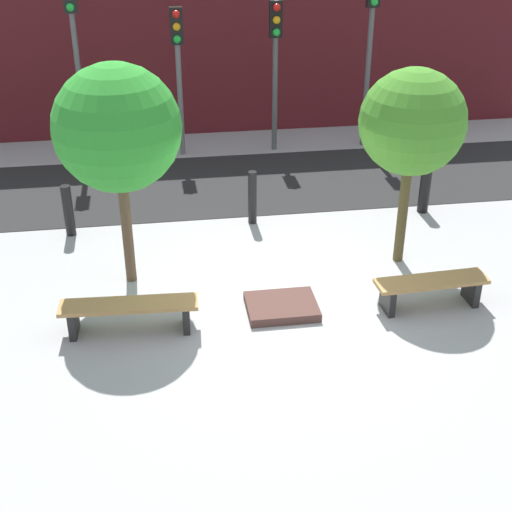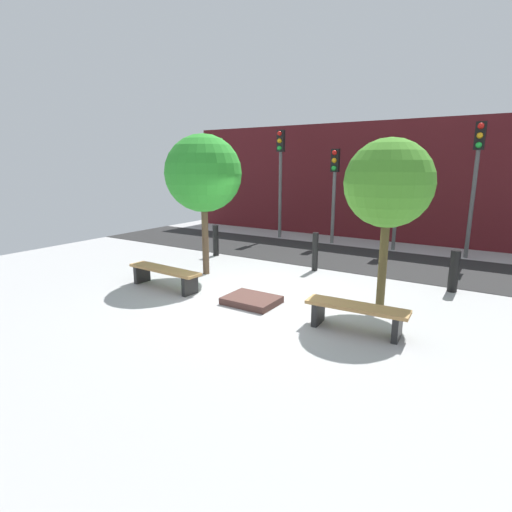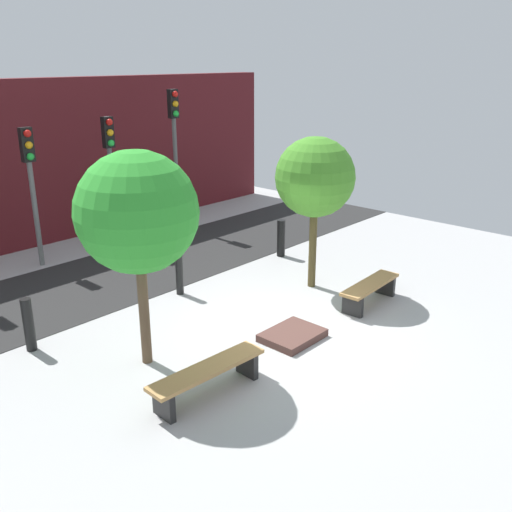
{
  "view_description": "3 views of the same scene",
  "coord_description": "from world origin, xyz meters",
  "views": [
    {
      "loc": [
        -1.72,
        -9.22,
        5.89
      ],
      "look_at": [
        -0.37,
        -0.19,
        0.9
      ],
      "focal_mm": 50.0,
      "sensor_mm": 36.0,
      "label": 1
    },
    {
      "loc": [
        4.24,
        -6.79,
        2.78
      ],
      "look_at": [
        -0.09,
        -0.02,
        0.93
      ],
      "focal_mm": 28.0,
      "sensor_mm": 36.0,
      "label": 2
    },
    {
      "loc": [
        -7.21,
        -6.01,
        4.77
      ],
      "look_at": [
        -0.11,
        0.46,
        1.42
      ],
      "focal_mm": 40.0,
      "sensor_mm": 36.0,
      "label": 3
    }
  ],
  "objects": [
    {
      "name": "bench_left",
      "position": [
        -2.25,
        -0.52,
        0.34
      ],
      "size": [
        1.98,
        0.52,
        0.47
      ],
      "rotation": [
        0.0,
        0.0,
        -0.05
      ],
      "color": "black",
      "rests_on": "ground"
    },
    {
      "name": "bollard_center",
      "position": [
        3.34,
        2.75,
        0.47
      ],
      "size": [
        0.21,
        0.21,
        0.94
      ],
      "primitive_type": "cylinder",
      "color": "black",
      "rests_on": "ground"
    },
    {
      "name": "planter_bed",
      "position": [
        0.0,
        -0.32,
        0.07
      ],
      "size": [
        1.06,
        0.82,
        0.14
      ],
      "primitive_type": "cube",
      "color": "#50332D",
      "rests_on": "ground"
    },
    {
      "name": "ground_plane",
      "position": [
        0.0,
        0.0,
        0.0
      ],
      "size": [
        18.0,
        18.0,
        0.0
      ],
      "primitive_type": "plane",
      "color": "#A6A6A6"
    },
    {
      "name": "traffic_light_mid_west",
      "position": [
        -1.08,
        6.61,
        2.29
      ],
      "size": [
        0.28,
        0.27,
        3.29
      ],
      "color": "slate",
      "rests_on": "ground"
    },
    {
      "name": "tree_behind_left_bench",
      "position": [
        -2.25,
        0.95,
        2.54
      ],
      "size": [
        1.9,
        1.9,
        3.51
      ],
      "color": "brown",
      "rests_on": "ground"
    },
    {
      "name": "traffic_light_mid_east",
      "position": [
        1.08,
        6.61,
        2.34
      ],
      "size": [
        0.28,
        0.27,
        3.38
      ],
      "color": "#505050",
      "rests_on": "ground"
    },
    {
      "name": "bench_right",
      "position": [
        2.25,
        -0.52,
        0.33
      ],
      "size": [
        1.73,
        0.52,
        0.47
      ],
      "rotation": [
        0.0,
        0.0,
        0.05
      ],
      "color": "black",
      "rests_on": "ground"
    },
    {
      "name": "bollard_left",
      "position": [
        0.0,
        2.75,
        0.51
      ],
      "size": [
        0.16,
        0.16,
        1.03
      ],
      "primitive_type": "cylinder",
      "color": "black",
      "rests_on": "ground"
    },
    {
      "name": "building_facade",
      "position": [
        0.0,
        8.28,
        2.15
      ],
      "size": [
        16.2,
        0.5,
        4.29
      ],
      "primitive_type": "cube",
      "color": "#511419",
      "rests_on": "ground"
    },
    {
      "name": "traffic_light_east",
      "position": [
        3.25,
        6.61,
        2.72
      ],
      "size": [
        0.28,
        0.27,
        3.96
      ],
      "color": "#525252",
      "rests_on": "ground"
    },
    {
      "name": "road_strip",
      "position": [
        0.0,
        4.66,
        0.01
      ],
      "size": [
        18.0,
        3.32,
        0.01
      ],
      "primitive_type": "cube",
      "color": "#262626",
      "rests_on": "ground"
    },
    {
      "name": "bollard_far_left",
      "position": [
        -3.34,
        2.75,
        0.48
      ],
      "size": [
        0.18,
        0.18,
        0.96
      ],
      "primitive_type": "cylinder",
      "color": "black",
      "rests_on": "ground"
    },
    {
      "name": "traffic_light_west",
      "position": [
        -3.25,
        6.61,
        2.75
      ],
      "size": [
        0.28,
        0.27,
        4.01
      ],
      "color": "#5A5A5A",
      "rests_on": "ground"
    },
    {
      "name": "tree_behind_right_bench",
      "position": [
        2.25,
        0.95,
        2.41
      ],
      "size": [
        1.67,
        1.67,
        3.27
      ],
      "color": "#4E4223",
      "rests_on": "ground"
    }
  ]
}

